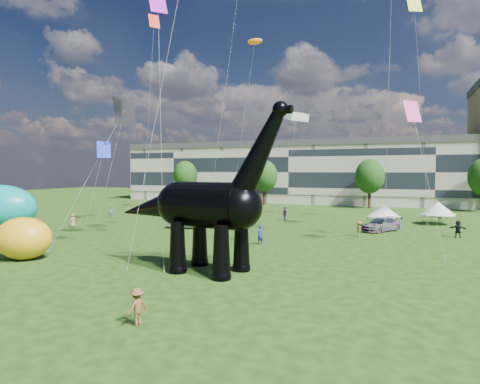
% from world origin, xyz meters
% --- Properties ---
extents(ground, '(220.00, 220.00, 0.00)m').
position_xyz_m(ground, '(0.00, 0.00, 0.00)').
color(ground, '#16330C').
rests_on(ground, ground).
extents(terrace_row, '(78.00, 11.00, 12.00)m').
position_xyz_m(terrace_row, '(-8.00, 62.00, 6.00)').
color(terrace_row, beige).
rests_on(terrace_row, ground).
extents(tree_far_left, '(5.20, 5.20, 9.44)m').
position_xyz_m(tree_far_left, '(-30.00, 53.00, 6.29)').
color(tree_far_left, '#382314').
rests_on(tree_far_left, ground).
extents(tree_mid_left, '(5.20, 5.20, 9.44)m').
position_xyz_m(tree_mid_left, '(-12.00, 53.00, 6.29)').
color(tree_mid_left, '#382314').
rests_on(tree_mid_left, ground).
extents(tree_mid_right, '(5.20, 5.20, 9.44)m').
position_xyz_m(tree_mid_right, '(8.00, 53.00, 6.29)').
color(tree_mid_right, '#382314').
rests_on(tree_mid_right, ground).
extents(dinosaur_sculpture, '(13.91, 4.40, 11.32)m').
position_xyz_m(dinosaur_sculpture, '(0.87, 1.18, 4.27)').
color(dinosaur_sculpture, black).
rests_on(dinosaur_sculpture, ground).
extents(car_silver, '(1.84, 4.03, 1.34)m').
position_xyz_m(car_silver, '(-14.10, 25.59, 0.67)').
color(car_silver, silver).
rests_on(car_silver, ground).
extents(car_grey, '(4.64, 2.36, 1.46)m').
position_xyz_m(car_grey, '(-10.07, 18.30, 0.73)').
color(car_grey, gray).
rests_on(car_grey, ground).
extents(car_white, '(5.79, 3.83, 1.48)m').
position_xyz_m(car_white, '(-8.25, 22.48, 0.74)').
color(car_white, silver).
rests_on(car_white, ground).
extents(car_dark, '(4.75, 5.57, 1.53)m').
position_xyz_m(car_dark, '(11.29, 24.44, 0.77)').
color(car_dark, '#595960').
rests_on(car_dark, ground).
extents(gazebo_near, '(5.01, 5.01, 2.71)m').
position_xyz_m(gazebo_near, '(11.36, 28.88, 1.90)').
color(gazebo_near, silver).
rests_on(gazebo_near, ground).
extents(gazebo_far, '(4.58, 4.58, 2.88)m').
position_xyz_m(gazebo_far, '(17.63, 33.25, 2.02)').
color(gazebo_far, silver).
rests_on(gazebo_far, ground).
extents(gazebo_left, '(4.78, 4.78, 2.76)m').
position_xyz_m(gazebo_left, '(-16.28, 27.34, 1.94)').
color(gazebo_left, white).
rests_on(gazebo_left, ground).
extents(inflatable_teal, '(9.54, 7.54, 5.21)m').
position_xyz_m(inflatable_teal, '(-28.62, 8.82, 2.60)').
color(inflatable_teal, '#0C9291').
rests_on(inflatable_teal, ground).
extents(inflatable_yellow, '(5.02, 4.39, 3.25)m').
position_xyz_m(inflatable_yellow, '(-13.29, -0.89, 1.63)').
color(inflatable_yellow, '#FFAB1A').
rests_on(inflatable_yellow, ground).
extents(visitors, '(45.33, 46.29, 1.88)m').
position_xyz_m(visitors, '(-0.16, 18.67, 0.87)').
color(visitors, black).
rests_on(visitors, ground).
extents(kites, '(61.57, 40.27, 30.21)m').
position_xyz_m(kites, '(11.39, 32.70, 23.71)').
color(kites, red).
rests_on(kites, ground).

